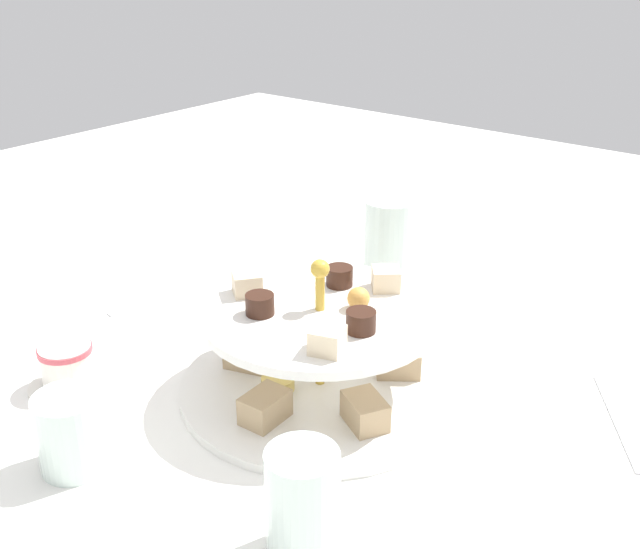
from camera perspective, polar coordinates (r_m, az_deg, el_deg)
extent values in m
plane|color=white|center=(0.85, 0.00, -8.65)|extent=(2.40, 2.40, 0.00)
cylinder|color=white|center=(0.85, 0.00, -8.36)|extent=(0.31, 0.31, 0.01)
cylinder|color=white|center=(0.80, 0.00, -2.93)|extent=(0.25, 0.25, 0.01)
cylinder|color=gold|center=(0.81, 0.00, -4.30)|extent=(0.01, 0.01, 0.15)
sphere|color=gold|center=(0.78, 0.00, 0.43)|extent=(0.02, 0.02, 0.02)
cube|color=tan|center=(0.86, 5.87, -6.51)|extent=(0.06, 0.06, 0.03)
cube|color=tan|center=(0.91, 0.56, -4.30)|extent=(0.06, 0.06, 0.03)
cube|color=tan|center=(0.87, -5.40, -5.94)|extent=(0.05, 0.06, 0.03)
cube|color=tan|center=(0.78, -4.41, -9.74)|extent=(0.05, 0.04, 0.03)
cube|color=tan|center=(0.77, 3.39, -10.18)|extent=(0.05, 0.06, 0.03)
cylinder|color=#E5C660|center=(0.83, -3.17, -8.13)|extent=(0.04, 0.04, 0.01)
cylinder|color=#381E14|center=(0.85, 1.46, -0.13)|extent=(0.03, 0.03, 0.02)
cylinder|color=#381E14|center=(0.79, -4.52, -2.24)|extent=(0.03, 0.03, 0.02)
cylinder|color=#381E14|center=(0.75, 3.08, -3.52)|extent=(0.03, 0.03, 0.02)
cube|color=beige|center=(0.72, 0.55, -4.94)|extent=(0.04, 0.04, 0.02)
cube|color=beige|center=(0.84, 4.95, -0.33)|extent=(0.04, 0.04, 0.02)
cube|color=beige|center=(0.83, -5.49, -0.67)|extent=(0.04, 0.04, 0.02)
sphere|color=gold|center=(0.79, 2.90, -1.79)|extent=(0.02, 0.02, 0.02)
cylinder|color=silver|center=(1.04, 5.12, 2.01)|extent=(0.07, 0.07, 0.14)
cylinder|color=silver|center=(0.76, -18.12, -11.15)|extent=(0.06, 0.06, 0.08)
cylinder|color=white|center=(0.90, -18.20, -7.78)|extent=(0.09, 0.09, 0.01)
cylinder|color=white|center=(0.88, -18.41, -6.38)|extent=(0.06, 0.06, 0.04)
cylinder|color=#D14C56|center=(0.88, -18.57, -5.33)|extent=(0.06, 0.06, 0.01)
cube|color=silver|center=(0.86, 21.50, -10.09)|extent=(0.15, 0.10, 0.00)
cube|color=silver|center=(1.07, -11.45, -1.62)|extent=(0.17, 0.05, 0.00)
cylinder|color=silver|center=(0.63, -1.32, -16.76)|extent=(0.06, 0.06, 0.10)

